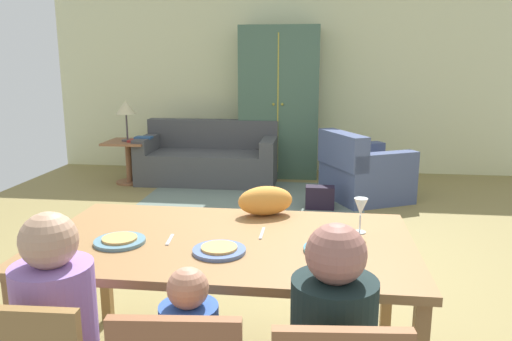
# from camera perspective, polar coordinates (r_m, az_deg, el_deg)

# --- Properties ---
(ground_plane) EXTENTS (7.09, 6.35, 0.02)m
(ground_plane) POSITION_cam_1_polar(r_m,az_deg,el_deg) (4.62, 1.14, -8.48)
(ground_plane) COLOR olive
(back_wall) EXTENTS (7.09, 0.10, 2.70)m
(back_wall) POSITION_cam_1_polar(r_m,az_deg,el_deg) (7.53, 3.79, 10.23)
(back_wall) COLOR beige
(back_wall) RESTS_ON ground_plane
(dining_table) EXTENTS (1.86, 1.05, 0.76)m
(dining_table) POSITION_cam_1_polar(r_m,az_deg,el_deg) (2.57, -3.33, -9.14)
(dining_table) COLOR olive
(dining_table) RESTS_ON ground_plane
(plate_near_man) EXTENTS (0.25, 0.25, 0.02)m
(plate_near_man) POSITION_cam_1_polar(r_m,az_deg,el_deg) (2.57, -15.24, -7.78)
(plate_near_man) COLOR slate
(plate_near_man) RESTS_ON dining_table
(pizza_near_man) EXTENTS (0.17, 0.17, 0.01)m
(pizza_near_man) POSITION_cam_1_polar(r_m,az_deg,el_deg) (2.57, -15.25, -7.46)
(pizza_near_man) COLOR tan
(pizza_near_man) RESTS_ON plate_near_man
(plate_near_child) EXTENTS (0.25, 0.25, 0.02)m
(plate_near_child) POSITION_cam_1_polar(r_m,az_deg,el_deg) (2.38, -4.14, -9.08)
(plate_near_child) COLOR #566FA9
(plate_near_child) RESTS_ON dining_table
(pizza_near_child) EXTENTS (0.17, 0.17, 0.01)m
(pizza_near_child) POSITION_cam_1_polar(r_m,az_deg,el_deg) (2.37, -4.15, -8.74)
(pizza_near_child) COLOR #E6A453
(pizza_near_child) RESTS_ON plate_near_child
(plate_near_woman) EXTENTS (0.25, 0.25, 0.02)m
(plate_near_woman) POSITION_cam_1_polar(r_m,az_deg,el_deg) (2.41, 8.42, -8.86)
(plate_near_woman) COLOR teal
(plate_near_woman) RESTS_ON dining_table
(wine_glass) EXTENTS (0.07, 0.07, 0.19)m
(wine_glass) POSITION_cam_1_polar(r_m,az_deg,el_deg) (2.64, 11.82, -4.23)
(wine_glass) COLOR silver
(wine_glass) RESTS_ON dining_table
(fork) EXTENTS (0.03, 0.15, 0.01)m
(fork) POSITION_cam_1_polar(r_m,az_deg,el_deg) (2.56, -9.76, -7.75)
(fork) COLOR silver
(fork) RESTS_ON dining_table
(knife) EXTENTS (0.01, 0.17, 0.01)m
(knife) POSITION_cam_1_polar(r_m,az_deg,el_deg) (2.61, 0.70, -7.15)
(knife) COLOR silver
(knife) RESTS_ON dining_table
(cat) EXTENTS (0.36, 0.26, 0.17)m
(cat) POSITION_cam_1_polar(r_m,az_deg,el_deg) (2.90, 1.08, -3.46)
(cat) COLOR orange
(cat) RESTS_ON dining_table
(area_rug) EXTENTS (2.60, 1.80, 0.01)m
(area_rug) POSITION_cam_1_polar(r_m,az_deg,el_deg) (6.04, -0.45, -3.24)
(area_rug) COLOR slate
(area_rug) RESTS_ON ground_plane
(couch) EXTENTS (1.85, 0.86, 0.82)m
(couch) POSITION_cam_1_polar(r_m,az_deg,el_deg) (6.92, -5.34, 1.26)
(couch) COLOR #454648
(couch) RESTS_ON ground_plane
(armchair) EXTENTS (1.15, 1.15, 0.82)m
(armchair) POSITION_cam_1_polar(r_m,az_deg,el_deg) (6.11, 12.04, -0.30)
(armchair) COLOR #465379
(armchair) RESTS_ON ground_plane
(armoire) EXTENTS (1.10, 0.59, 2.10)m
(armoire) POSITION_cam_1_polar(r_m,az_deg,el_deg) (7.17, 2.69, 7.73)
(armoire) COLOR #405E4B
(armoire) RESTS_ON ground_plane
(side_table) EXTENTS (0.56, 0.56, 0.58)m
(side_table) POSITION_cam_1_polar(r_m,az_deg,el_deg) (6.97, -14.30, 1.63)
(side_table) COLOR brown
(side_table) RESTS_ON ground_plane
(table_lamp) EXTENTS (0.26, 0.26, 0.54)m
(table_lamp) POSITION_cam_1_polar(r_m,az_deg,el_deg) (6.88, -14.58, 6.80)
(table_lamp) COLOR #42393D
(table_lamp) RESTS_ON side_table
(book_lower) EXTENTS (0.22, 0.16, 0.03)m
(book_lower) POSITION_cam_1_polar(r_m,az_deg,el_deg) (6.82, -13.39, 3.31)
(book_lower) COLOR maroon
(book_lower) RESTS_ON side_table
(book_upper) EXTENTS (0.22, 0.16, 0.03)m
(book_upper) POSITION_cam_1_polar(r_m,az_deg,el_deg) (6.89, -12.66, 3.67)
(book_upper) COLOR #274F85
(book_upper) RESTS_ON book_lower
(handbag) EXTENTS (0.32, 0.16, 0.26)m
(handbag) POSITION_cam_1_polar(r_m,az_deg,el_deg) (5.67, 7.28, -3.08)
(handbag) COLOR black
(handbag) RESTS_ON ground_plane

